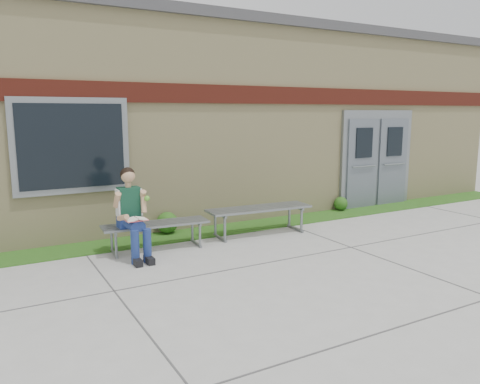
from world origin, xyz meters
TOP-DOWN VIEW (x-y plane):
  - ground at (0.00, 0.00)m, footprint 80.00×80.00m
  - grass_strip at (0.00, 2.60)m, footprint 16.00×0.80m
  - school_building at (-0.00, 5.99)m, footprint 16.20×6.22m
  - bench_left at (-1.91, 2.00)m, footprint 1.77×0.61m
  - bench_right at (0.09, 2.00)m, footprint 2.02×0.68m
  - girl at (-2.36, 1.79)m, footprint 0.52×0.85m
  - shrub_mid at (-1.40, 2.85)m, footprint 0.40×0.40m
  - shrub_east at (2.83, 2.85)m, footprint 0.31×0.31m

SIDE VIEW (x-z plane):
  - ground at x=0.00m, z-range 0.00..0.00m
  - grass_strip at x=0.00m, z-range 0.00..0.02m
  - shrub_east at x=2.83m, z-range 0.02..0.33m
  - shrub_mid at x=-1.40m, z-range 0.02..0.42m
  - bench_left at x=-1.91m, z-range 0.12..0.57m
  - bench_right at x=0.09m, z-range 0.14..0.65m
  - girl at x=-2.36m, z-range 0.02..1.43m
  - school_building at x=0.00m, z-range 0.00..4.20m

